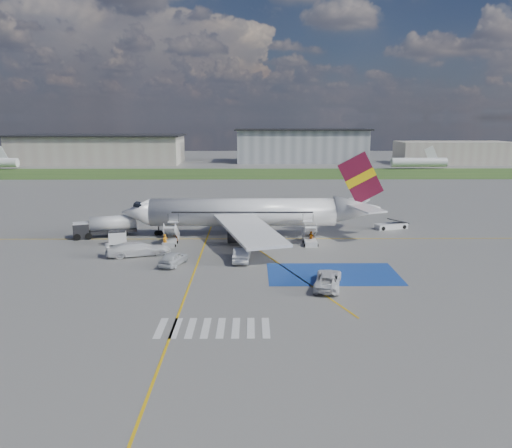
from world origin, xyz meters
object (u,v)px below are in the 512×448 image
object	(u,v)px
airliner	(253,212)
car_silver_a	(174,258)
gpu_cart	(118,239)
belt_loader	(391,226)
car_silver_b	(242,254)
van_white_b	(138,247)
van_white_a	(328,277)
fuel_tanker	(106,228)

from	to	relation	value
airliner	car_silver_a	world-z (taller)	airliner
airliner	gpu_cart	world-z (taller)	airliner
gpu_cart	belt_loader	distance (m)	40.06
airliner	car_silver_b	distance (m)	13.23
airliner	van_white_b	size ratio (longest dim) A/B	6.40
car_silver_a	van_white_a	bearing A→B (deg)	172.98
fuel_tanker	van_white_b	bearing A→B (deg)	-75.28
belt_loader	van_white_a	size ratio (longest dim) A/B	1.04
airliner	belt_loader	xyz separation A→B (m)	(20.93, 4.38, -3.00)
car_silver_a	van_white_a	size ratio (longest dim) A/B	0.89
van_white_a	belt_loader	bearing A→B (deg)	-105.09
gpu_cart	car_silver_a	distance (m)	12.85
car_silver_b	gpu_cart	bearing A→B (deg)	-22.24
gpu_cart	car_silver_b	bearing A→B (deg)	-38.63
fuel_tanker	car_silver_b	bearing A→B (deg)	-52.09
fuel_tanker	belt_loader	xyz separation A→B (m)	(41.82, 4.83, -0.84)
fuel_tanker	van_white_a	distance (m)	35.51
fuel_tanker	airliner	bearing A→B (deg)	-18.24
gpu_cart	belt_loader	world-z (taller)	gpu_cart
airliner	car_silver_a	bearing A→B (deg)	-122.20
car_silver_b	car_silver_a	bearing A→B (deg)	14.63
gpu_cart	car_silver_a	size ratio (longest dim) A/B	0.54
van_white_a	van_white_b	world-z (taller)	van_white_b
fuel_tanker	car_silver_b	world-z (taller)	fuel_tanker
fuel_tanker	van_white_b	world-z (taller)	fuel_tanker
belt_loader	van_white_a	world-z (taller)	van_white_a
car_silver_a	car_silver_b	size ratio (longest dim) A/B	0.91
gpu_cart	car_silver_a	bearing A→B (deg)	-60.28
belt_loader	van_white_a	distance (m)	29.64
airliner	car_silver_b	size ratio (longest dim) A/B	7.13
airliner	fuel_tanker	size ratio (longest dim) A/B	4.18
belt_loader	car_silver_b	distance (m)	28.26
airliner	belt_loader	bearing A→B (deg)	11.81
fuel_tanker	van_white_a	size ratio (longest dim) A/B	1.68
van_white_b	van_white_a	bearing A→B (deg)	-134.12
car_silver_a	car_silver_b	xyz separation A→B (m)	(7.73, 1.62, 0.05)
airliner	car_silver_b	bearing A→B (deg)	-96.28
car_silver_b	van_white_b	distance (m)	12.89
airliner	van_white_a	bearing A→B (deg)	-71.46
gpu_cart	van_white_b	xyz separation A→B (m)	(3.89, -5.30, 0.28)
belt_loader	gpu_cart	bearing A→B (deg)	176.14
airliner	fuel_tanker	world-z (taller)	airliner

